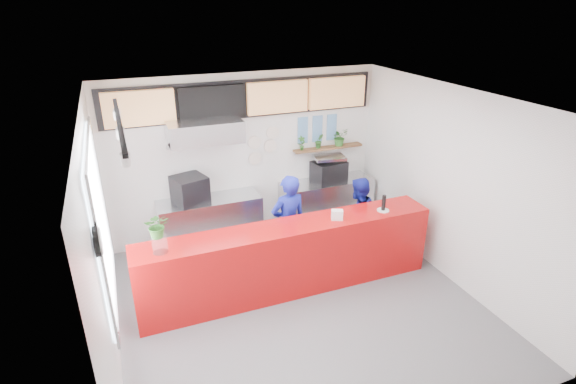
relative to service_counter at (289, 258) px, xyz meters
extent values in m
plane|color=slate|center=(0.00, -0.40, -0.55)|extent=(5.00, 5.00, 0.00)
plane|color=silver|center=(0.00, -0.40, 2.45)|extent=(5.00, 5.00, 0.00)
plane|color=white|center=(0.00, 2.10, 0.95)|extent=(5.00, 0.00, 5.00)
plane|color=white|center=(-2.50, -0.40, 0.95)|extent=(0.00, 5.00, 5.00)
plane|color=white|center=(2.50, -0.40, 0.95)|extent=(0.00, 5.00, 5.00)
cube|color=#AC0C0C|center=(0.00, 0.00, 0.00)|extent=(4.50, 0.60, 1.10)
cube|color=beige|center=(0.00, 2.09, 2.05)|extent=(5.00, 0.02, 0.80)
cube|color=#B2B5BA|center=(-0.80, 1.80, -0.10)|extent=(1.80, 0.60, 0.90)
cube|color=black|center=(-1.11, 1.80, 0.58)|extent=(0.64, 0.64, 0.47)
cube|color=#B2B5BA|center=(-0.80, 1.75, 1.60)|extent=(1.20, 0.70, 0.35)
cube|color=#B2B5BA|center=(-0.80, 1.75, 1.40)|extent=(1.20, 0.69, 0.31)
cube|color=#B2B5BA|center=(1.50, 1.80, -0.10)|extent=(1.80, 0.60, 0.90)
cube|color=black|center=(1.53, 1.80, 0.55)|extent=(0.67, 0.52, 0.39)
cube|color=#B2B4B9|center=(1.53, 1.80, 0.83)|extent=(0.63, 0.48, 0.05)
cube|color=brown|center=(1.60, 2.00, 0.95)|extent=(1.40, 0.18, 0.04)
cube|color=tan|center=(-1.75, 1.98, 2.00)|extent=(1.10, 0.10, 0.55)
cube|color=black|center=(-0.59, 1.98, 2.00)|extent=(1.10, 0.10, 0.55)
cube|color=tan|center=(0.57, 1.98, 2.00)|extent=(1.10, 0.10, 0.55)
cube|color=tan|center=(1.73, 1.98, 2.00)|extent=(1.10, 0.10, 0.55)
cube|color=black|center=(0.00, 2.06, 2.00)|extent=(4.80, 0.04, 0.65)
cube|color=silver|center=(-2.47, -0.10, 1.15)|extent=(0.04, 2.20, 1.90)
cube|color=#B2B5BA|center=(-2.45, -0.10, 1.15)|extent=(0.03, 2.30, 2.00)
cylinder|color=black|center=(-2.46, -1.30, 1.50)|extent=(0.05, 0.30, 0.30)
cylinder|color=white|center=(-2.43, -1.30, 1.50)|extent=(0.02, 0.26, 0.26)
cube|color=black|center=(-2.10, -0.40, 2.39)|extent=(0.05, 2.40, 0.04)
cylinder|color=silver|center=(0.15, 2.07, 1.20)|extent=(0.24, 0.03, 0.24)
cylinder|color=silver|center=(0.45, 2.07, 1.10)|extent=(0.24, 0.03, 0.24)
cylinder|color=silver|center=(0.15, 2.07, 0.90)|extent=(0.24, 0.03, 0.24)
cylinder|color=silver|center=(0.50, 2.07, 1.35)|extent=(0.24, 0.03, 0.24)
cube|color=#598CBF|center=(1.10, 2.08, 1.45)|extent=(0.20, 0.02, 0.25)
cube|color=#598CBF|center=(1.40, 2.08, 1.45)|extent=(0.20, 0.02, 0.25)
cube|color=#598CBF|center=(1.70, 2.08, 1.45)|extent=(0.20, 0.02, 0.25)
cube|color=#598CBF|center=(1.10, 2.08, 1.20)|extent=(0.20, 0.02, 0.25)
cube|color=#598CBF|center=(1.40, 2.08, 1.20)|extent=(0.20, 0.02, 0.25)
cube|color=#598CBF|center=(1.70, 2.08, 1.20)|extent=(0.20, 0.02, 0.25)
imported|color=navy|center=(0.21, 0.56, 0.28)|extent=(0.64, 0.45, 1.65)
imported|color=navy|center=(1.44, 0.51, 0.17)|extent=(0.87, 0.81, 1.43)
imported|color=#2C6523|center=(1.05, 2.00, 1.11)|extent=(0.16, 0.12, 0.27)
imported|color=#2C6523|center=(1.41, 2.00, 1.11)|extent=(0.17, 0.14, 0.28)
imported|color=#2C6523|center=(1.84, 2.00, 1.14)|extent=(0.35, 0.32, 0.34)
cylinder|color=silver|center=(-1.83, -0.06, 0.67)|extent=(0.22, 0.22, 0.24)
imported|color=#2C6523|center=(-1.83, -0.06, 0.94)|extent=(0.33, 0.30, 0.34)
cube|color=white|center=(0.74, -0.07, 0.62)|extent=(0.20, 0.17, 0.15)
cylinder|color=white|center=(1.55, -0.07, 0.56)|extent=(0.21, 0.21, 0.01)
cylinder|color=black|center=(1.55, -0.07, 0.69)|extent=(0.07, 0.07, 0.25)
camera|label=1|loc=(-2.14, -5.37, 3.60)|focal=28.00mm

